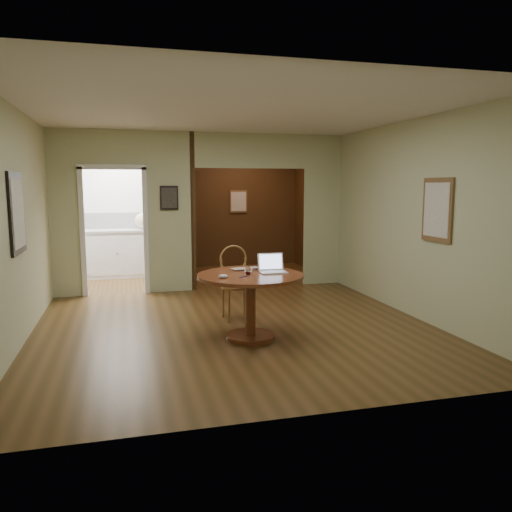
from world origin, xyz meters
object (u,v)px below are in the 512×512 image
object	(u,v)px
dining_table	(250,291)
closed_laptop	(248,269)
chair	(235,278)
open_laptop	(272,267)

from	to	relation	value
dining_table	closed_laptop	distance (m)	0.33
dining_table	closed_laptop	world-z (taller)	closed_laptop
chair	open_laptop	world-z (taller)	same
closed_laptop	dining_table	bearing A→B (deg)	-107.48
open_laptop	closed_laptop	size ratio (longest dim) A/B	0.93
dining_table	chair	world-z (taller)	chair
chair	closed_laptop	xyz separation A→B (m)	(-0.00, -0.71, 0.24)
chair	open_laptop	bearing A→B (deg)	-77.96
chair	dining_table	bearing A→B (deg)	-96.04
dining_table	open_laptop	world-z (taller)	open_laptop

